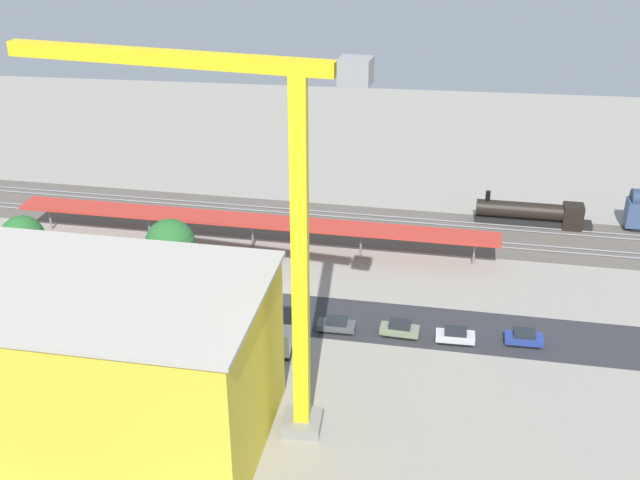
{
  "coord_description": "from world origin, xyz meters",
  "views": [
    {
      "loc": [
        -15.46,
        82.15,
        49.43
      ],
      "look_at": [
        -5.36,
        0.9,
        8.57
      ],
      "focal_mm": 43.96,
      "sensor_mm": 36.0,
      "label": 1
    }
  ],
  "objects_px": {
    "parked_car_0": "(524,338)",
    "street_tree_1": "(170,244)",
    "parked_car_1": "(455,336)",
    "construction_building": "(98,364)",
    "box_truck_1": "(114,337)",
    "platform_canopy_near": "(252,221)",
    "parked_car_2": "(400,329)",
    "locomotive": "(535,214)",
    "box_truck_0": "(252,341)",
    "street_tree_2": "(23,238)",
    "traffic_light": "(183,293)",
    "box_truck_2": "(130,326)",
    "parked_car_3": "(336,325)",
    "tower_crane": "(265,218)"
  },
  "relations": [
    {
      "from": "parked_car_0",
      "to": "box_truck_1",
      "type": "height_order",
      "value": "box_truck_1"
    },
    {
      "from": "locomotive",
      "to": "parked_car_2",
      "type": "distance_m",
      "value": 36.89
    },
    {
      "from": "locomotive",
      "to": "construction_building",
      "type": "relative_size",
      "value": 0.55
    },
    {
      "from": "parked_car_0",
      "to": "street_tree_1",
      "type": "bearing_deg",
      "value": -11.48
    },
    {
      "from": "parked_car_1",
      "to": "street_tree_2",
      "type": "height_order",
      "value": "street_tree_2"
    },
    {
      "from": "parked_car_1",
      "to": "street_tree_1",
      "type": "bearing_deg",
      "value": -14.63
    },
    {
      "from": "parked_car_0",
      "to": "parked_car_2",
      "type": "height_order",
      "value": "parked_car_2"
    },
    {
      "from": "locomotive",
      "to": "street_tree_1",
      "type": "bearing_deg",
      "value": 25.94
    },
    {
      "from": "parked_car_1",
      "to": "traffic_light",
      "type": "xyz_separation_m",
      "value": [
        30.82,
        0.77,
        3.83
      ]
    },
    {
      "from": "tower_crane",
      "to": "traffic_light",
      "type": "relative_size",
      "value": 5.12
    },
    {
      "from": "parked_car_1",
      "to": "box_truck_1",
      "type": "bearing_deg",
      "value": 9.14
    },
    {
      "from": "construction_building",
      "to": "street_tree_1",
      "type": "xyz_separation_m",
      "value": [
        2.08,
        -28.51,
        -2.22
      ]
    },
    {
      "from": "parked_car_2",
      "to": "box_truck_0",
      "type": "distance_m",
      "value": 16.82
    },
    {
      "from": "box_truck_0",
      "to": "traffic_light",
      "type": "bearing_deg",
      "value": -25.63
    },
    {
      "from": "parked_car_0",
      "to": "parked_car_1",
      "type": "distance_m",
      "value": 7.58
    },
    {
      "from": "parked_car_0",
      "to": "street_tree_1",
      "type": "height_order",
      "value": "street_tree_1"
    },
    {
      "from": "box_truck_1",
      "to": "traffic_light",
      "type": "bearing_deg",
      "value": -140.92
    },
    {
      "from": "parked_car_0",
      "to": "box_truck_1",
      "type": "relative_size",
      "value": 0.52
    },
    {
      "from": "platform_canopy_near",
      "to": "parked_car_0",
      "type": "relative_size",
      "value": 15.9
    },
    {
      "from": "platform_canopy_near",
      "to": "box_truck_0",
      "type": "bearing_deg",
      "value": 101.38
    },
    {
      "from": "parked_car_3",
      "to": "street_tree_2",
      "type": "relative_size",
      "value": 0.55
    },
    {
      "from": "parked_car_3",
      "to": "box_truck_2",
      "type": "xyz_separation_m",
      "value": [
        22.81,
        4.54,
        0.94
      ]
    },
    {
      "from": "parked_car_0",
      "to": "box_truck_0",
      "type": "height_order",
      "value": "box_truck_0"
    },
    {
      "from": "tower_crane",
      "to": "street_tree_2",
      "type": "relative_size",
      "value": 4.49
    },
    {
      "from": "parked_car_0",
      "to": "construction_building",
      "type": "height_order",
      "value": "construction_building"
    },
    {
      "from": "parked_car_3",
      "to": "construction_building",
      "type": "relative_size",
      "value": 0.14
    },
    {
      "from": "construction_building",
      "to": "box_truck_0",
      "type": "height_order",
      "value": "construction_building"
    },
    {
      "from": "parked_car_2",
      "to": "street_tree_2",
      "type": "height_order",
      "value": "street_tree_2"
    },
    {
      "from": "construction_building",
      "to": "traffic_light",
      "type": "height_order",
      "value": "construction_building"
    },
    {
      "from": "locomotive",
      "to": "traffic_light",
      "type": "bearing_deg",
      "value": 37.43
    },
    {
      "from": "platform_canopy_near",
      "to": "parked_car_0",
      "type": "bearing_deg",
      "value": 150.04
    },
    {
      "from": "parked_car_1",
      "to": "parked_car_3",
      "type": "height_order",
      "value": "parked_car_1"
    },
    {
      "from": "locomotive",
      "to": "street_tree_2",
      "type": "xyz_separation_m",
      "value": [
        67.17,
        22.97,
        3.39
      ]
    },
    {
      "from": "traffic_light",
      "to": "box_truck_2",
      "type": "bearing_deg",
      "value": 29.72
    },
    {
      "from": "platform_canopy_near",
      "to": "construction_building",
      "type": "relative_size",
      "value": 2.22
    },
    {
      "from": "parked_car_0",
      "to": "parked_car_1",
      "type": "xyz_separation_m",
      "value": [
        7.56,
        0.5,
        -0.03
      ]
    },
    {
      "from": "box_truck_0",
      "to": "street_tree_2",
      "type": "bearing_deg",
      "value": -23.75
    },
    {
      "from": "construction_building",
      "to": "box_truck_1",
      "type": "height_order",
      "value": "construction_building"
    },
    {
      "from": "parked_car_0",
      "to": "construction_building",
      "type": "xyz_separation_m",
      "value": [
        40.67,
        19.83,
        6.99
      ]
    },
    {
      "from": "box_truck_1",
      "to": "traffic_light",
      "type": "height_order",
      "value": "traffic_light"
    },
    {
      "from": "parked_car_1",
      "to": "box_truck_2",
      "type": "relative_size",
      "value": 0.44
    },
    {
      "from": "parked_car_2",
      "to": "box_truck_1",
      "type": "xyz_separation_m",
      "value": [
        31.04,
        6.55,
        0.8
      ]
    },
    {
      "from": "box_truck_1",
      "to": "street_tree_1",
      "type": "distance_m",
      "value": 15.82
    },
    {
      "from": "box_truck_0",
      "to": "box_truck_2",
      "type": "relative_size",
      "value": 0.87
    },
    {
      "from": "parked_car_1",
      "to": "construction_building",
      "type": "distance_m",
      "value": 38.97
    },
    {
      "from": "locomotive",
      "to": "box_truck_2",
      "type": "height_order",
      "value": "locomotive"
    },
    {
      "from": "box_truck_0",
      "to": "street_tree_2",
      "type": "distance_m",
      "value": 35.82
    },
    {
      "from": "locomotive",
      "to": "box_truck_1",
      "type": "distance_m",
      "value": 62.79
    },
    {
      "from": "platform_canopy_near",
      "to": "box_truck_1",
      "type": "relative_size",
      "value": 8.2
    },
    {
      "from": "platform_canopy_near",
      "to": "street_tree_1",
      "type": "distance_m",
      "value": 13.98
    }
  ]
}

